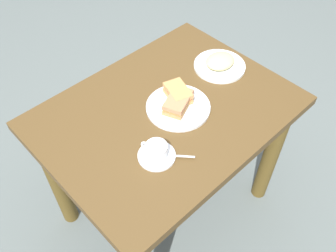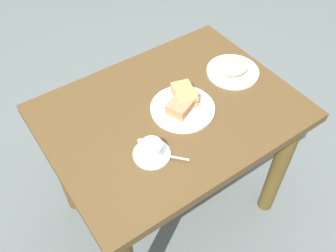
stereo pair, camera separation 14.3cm
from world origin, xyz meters
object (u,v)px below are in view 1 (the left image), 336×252
sandwich_front (178,102)px  sandwich_plate (178,107)px  sandwich_back (178,93)px  coffee_cup (156,150)px  dining_table (167,134)px  side_plate (220,66)px  coffee_saucer (157,156)px  spoon (177,156)px

sandwich_front → sandwich_plate: bearing=31.1°
sandwich_back → coffee_cup: size_ratio=1.37×
dining_table → coffee_cup: size_ratio=9.90×
dining_table → coffee_cup: coffee_cup is taller
dining_table → sandwich_plate: size_ratio=3.88×
sandwich_plate → side_plate: (0.33, 0.06, 0.00)m
coffee_saucer → coffee_cup: (-0.00, 0.00, 0.03)m
sandwich_plate → spoon: spoon is taller
coffee_cup → spoon: coffee_cup is taller
dining_table → sandwich_front: bearing=-36.9°
sandwich_front → side_plate: (0.33, 0.06, -0.03)m
coffee_saucer → side_plate: (0.56, 0.18, 0.00)m
sandwich_front → coffee_saucer: bearing=-152.2°
sandwich_front → side_plate: 0.33m
sandwich_back → side_plate: sandwich_back is taller
spoon → coffee_saucer: bearing=132.0°
dining_table → sandwich_plate: (0.04, -0.03, 0.17)m
dining_table → sandwich_back: bearing=7.7°
spoon → sandwich_plate: bearing=44.5°
coffee_cup → spoon: size_ratio=1.29×
dining_table → sandwich_back: size_ratio=7.23×
sandwich_back → side_plate: size_ratio=0.60×
sandwich_plate → sandwich_front: sandwich_front is taller
sandwich_back → side_plate: (0.29, 0.02, -0.03)m
sandwich_front → sandwich_back: bearing=46.6°
sandwich_front → side_plate: bearing=10.1°
sandwich_front → coffee_cup: coffee_cup is taller
sandwich_front → spoon: sandwich_front is taller
sandwich_back → spoon: (-0.22, -0.22, -0.03)m
dining_table → coffee_cup: bearing=-142.5°
dining_table → spoon: 0.30m
sandwich_back → coffee_saucer: bearing=-149.1°
spoon → side_plate: size_ratio=0.34×
sandwich_back → coffee_cup: bearing=-149.4°
dining_table → side_plate: 0.40m
spoon → coffee_cup: bearing=131.5°
sandwich_back → coffee_saucer: (-0.27, -0.16, -0.03)m
sandwich_front → coffee_cup: bearing=-152.5°
side_plate → dining_table: bearing=-175.3°
coffee_cup → side_plate: coffee_cup is taller
sandwich_back → side_plate: bearing=4.0°
sandwich_plate → coffee_saucer: size_ratio=1.89×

